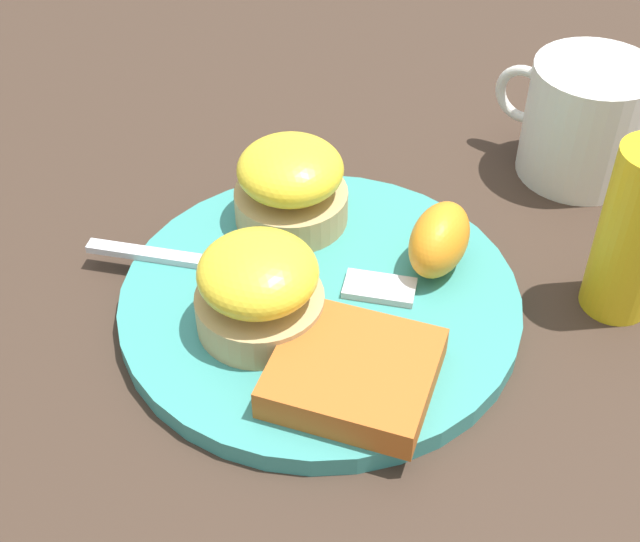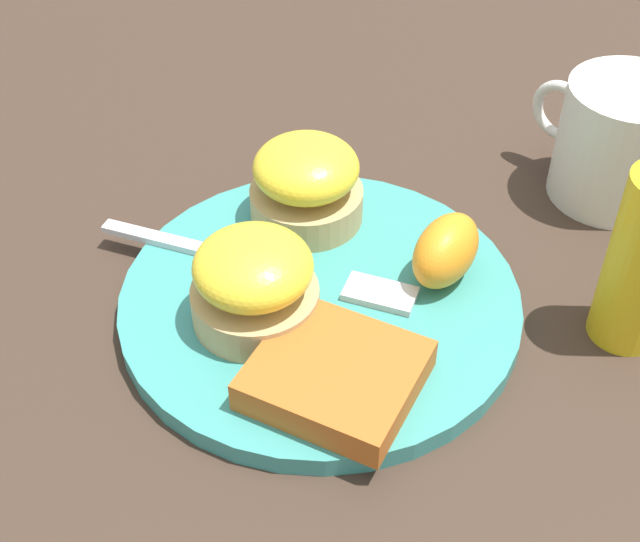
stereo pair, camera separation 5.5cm
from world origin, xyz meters
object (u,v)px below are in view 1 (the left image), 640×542
Objects in this scene: orange_wedge at (439,240)px; fork at (270,272)px; sandwich_benedict_left at (291,185)px; cup at (584,121)px; sandwich_benedict_right at (259,289)px; hashbrown_patty at (353,372)px; condiment_bottle at (634,233)px.

orange_wedge is 0.11m from fork.
orange_wedge is at bearing -170.80° from sandwich_benedict_left.
sandwich_benedict_left is 0.23m from cup.
sandwich_benedict_right is 0.29m from cup.
cup is (-0.02, -0.17, 0.01)m from orange_wedge.
sandwich_benedict_left is at bearing -39.58° from hashbrown_patty.
sandwich_benedict_left is 1.00× the size of sandwich_benedict_right.
sandwich_benedict_left is 0.07m from fork.
fork is at bearing 66.54° from cup.
sandwich_benedict_right is 0.13m from orange_wedge.
hashbrown_patty reaches higher than fork.
orange_wedge is 0.12m from condiment_bottle.
cup is 0.15m from condiment_bottle.
sandwich_benedict_left is 0.87× the size of hashbrown_patty.
sandwich_benedict_right reaches higher than fork.
sandwich_benedict_right is 1.30× the size of orange_wedge.
hashbrown_patty is at bearing 155.09° from fork.
orange_wedge is (0.01, -0.12, 0.01)m from hashbrown_patty.
sandwich_benedict_right is at bearing 44.07° from condiment_bottle.
sandwich_benedict_left is at bearing 17.70° from condiment_bottle.
sandwich_benedict_right reaches higher than hashbrown_patty.
fork is (0.02, -0.04, -0.03)m from sandwich_benedict_right.
orange_wedge is at bearing -118.80° from sandwich_benedict_right.
condiment_bottle is at bearing -146.96° from fork.
sandwich_benedict_right is 0.66× the size of condiment_bottle.
condiment_bottle is (-0.21, -0.07, 0.02)m from sandwich_benedict_left.
orange_wedge is (-0.11, -0.02, -0.01)m from sandwich_benedict_left.
hashbrown_patty is 0.11m from fork.
condiment_bottle reaches higher than fork.
fork is (-0.02, 0.05, -0.03)m from sandwich_benedict_left.
cup is at bearing -113.46° from fork.
fork is at bearing 33.04° from condiment_bottle.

